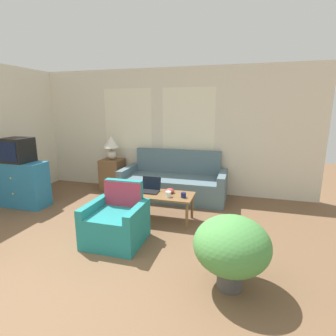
{
  "coord_description": "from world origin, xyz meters",
  "views": [
    {
      "loc": [
        1.7,
        -1.6,
        1.8
      ],
      "look_at": [
        0.46,
        2.76,
        0.75
      ],
      "focal_mm": 28.0,
      "sensor_mm": 36.0,
      "label": 1
    }
  ],
  "objects_px": {
    "table_lamp": "(111,145)",
    "snack_bowl": "(170,191)",
    "cup_navy": "(183,195)",
    "potted_plant": "(232,246)",
    "laptop": "(150,188)",
    "armchair": "(117,223)",
    "couch": "(174,184)",
    "coffee_table": "(162,197)",
    "cup_yellow": "(168,194)",
    "television": "(17,150)"
  },
  "relations": [
    {
      "from": "table_lamp",
      "to": "snack_bowl",
      "type": "xyz_separation_m",
      "value": [
        1.66,
        -1.19,
        -0.52
      ]
    },
    {
      "from": "table_lamp",
      "to": "cup_navy",
      "type": "height_order",
      "value": "table_lamp"
    },
    {
      "from": "table_lamp",
      "to": "potted_plant",
      "type": "height_order",
      "value": "table_lamp"
    },
    {
      "from": "table_lamp",
      "to": "laptop",
      "type": "height_order",
      "value": "table_lamp"
    },
    {
      "from": "potted_plant",
      "to": "armchair",
      "type": "bearing_deg",
      "value": 159.75
    },
    {
      "from": "couch",
      "to": "potted_plant",
      "type": "xyz_separation_m",
      "value": [
        1.25,
        -2.55,
        0.18
      ]
    },
    {
      "from": "table_lamp",
      "to": "coffee_table",
      "type": "bearing_deg",
      "value": -39.68
    },
    {
      "from": "laptop",
      "to": "cup_yellow",
      "type": "xyz_separation_m",
      "value": [
        0.37,
        -0.17,
        -0.01
      ]
    },
    {
      "from": "television",
      "to": "table_lamp",
      "type": "bearing_deg",
      "value": 50.11
    },
    {
      "from": "couch",
      "to": "cup_yellow",
      "type": "relative_size",
      "value": 23.38
    },
    {
      "from": "television",
      "to": "coffee_table",
      "type": "distance_m",
      "value": 2.77
    },
    {
      "from": "coffee_table",
      "to": "cup_yellow",
      "type": "height_order",
      "value": "cup_yellow"
    },
    {
      "from": "laptop",
      "to": "table_lamp",
      "type": "bearing_deg",
      "value": 137.51
    },
    {
      "from": "cup_navy",
      "to": "coffee_table",
      "type": "bearing_deg",
      "value": 169.68
    },
    {
      "from": "couch",
      "to": "armchair",
      "type": "bearing_deg",
      "value": -98.29
    },
    {
      "from": "armchair",
      "to": "snack_bowl",
      "type": "relative_size",
      "value": 5.59
    },
    {
      "from": "table_lamp",
      "to": "snack_bowl",
      "type": "distance_m",
      "value": 2.11
    },
    {
      "from": "coffee_table",
      "to": "snack_bowl",
      "type": "distance_m",
      "value": 0.17
    },
    {
      "from": "couch",
      "to": "cup_yellow",
      "type": "distance_m",
      "value": 1.3
    },
    {
      "from": "table_lamp",
      "to": "armchair",
      "type": "bearing_deg",
      "value": -61.08
    },
    {
      "from": "coffee_table",
      "to": "laptop",
      "type": "relative_size",
      "value": 3.22
    },
    {
      "from": "armchair",
      "to": "coffee_table",
      "type": "distance_m",
      "value": 0.91
    },
    {
      "from": "couch",
      "to": "cup_navy",
      "type": "bearing_deg",
      "value": -69.08
    },
    {
      "from": "cup_navy",
      "to": "cup_yellow",
      "type": "height_order",
      "value": "cup_yellow"
    },
    {
      "from": "coffee_table",
      "to": "couch",
      "type": "bearing_deg",
      "value": 94.77
    },
    {
      "from": "television",
      "to": "cup_navy",
      "type": "distance_m",
      "value": 3.11
    },
    {
      "from": "laptop",
      "to": "potted_plant",
      "type": "height_order",
      "value": "potted_plant"
    },
    {
      "from": "couch",
      "to": "coffee_table",
      "type": "distance_m",
      "value": 1.17
    },
    {
      "from": "armchair",
      "to": "table_lamp",
      "type": "height_order",
      "value": "table_lamp"
    },
    {
      "from": "cup_navy",
      "to": "snack_bowl",
      "type": "bearing_deg",
      "value": 148.8
    },
    {
      "from": "armchair",
      "to": "laptop",
      "type": "xyz_separation_m",
      "value": [
        0.16,
        0.89,
        0.24
      ]
    },
    {
      "from": "cup_yellow",
      "to": "coffee_table",
      "type": "bearing_deg",
      "value": 144.33
    },
    {
      "from": "couch",
      "to": "cup_navy",
      "type": "xyz_separation_m",
      "value": [
        0.47,
        -1.23,
        0.21
      ]
    },
    {
      "from": "coffee_table",
      "to": "cup_navy",
      "type": "distance_m",
      "value": 0.39
    },
    {
      "from": "table_lamp",
      "to": "cup_yellow",
      "type": "height_order",
      "value": "table_lamp"
    },
    {
      "from": "cup_yellow",
      "to": "television",
      "type": "bearing_deg",
      "value": 179.74
    },
    {
      "from": "table_lamp",
      "to": "cup_yellow",
      "type": "distance_m",
      "value": 2.24
    },
    {
      "from": "cup_yellow",
      "to": "snack_bowl",
      "type": "relative_size",
      "value": 0.62
    },
    {
      "from": "cup_yellow",
      "to": "potted_plant",
      "type": "bearing_deg",
      "value": -51.67
    },
    {
      "from": "couch",
      "to": "potted_plant",
      "type": "height_order",
      "value": "couch"
    },
    {
      "from": "television",
      "to": "cup_navy",
      "type": "height_order",
      "value": "television"
    },
    {
      "from": "laptop",
      "to": "couch",
      "type": "bearing_deg",
      "value": 83.27
    },
    {
      "from": "cup_navy",
      "to": "cup_yellow",
      "type": "xyz_separation_m",
      "value": [
        -0.23,
        -0.03,
        0.0
      ]
    },
    {
      "from": "couch",
      "to": "coffee_table",
      "type": "xyz_separation_m",
      "value": [
        0.1,
        -1.16,
        0.12
      ]
    },
    {
      "from": "table_lamp",
      "to": "potted_plant",
      "type": "xyz_separation_m",
      "value": [
        2.7,
        -2.67,
        -0.54
      ]
    },
    {
      "from": "armchair",
      "to": "television",
      "type": "height_order",
      "value": "television"
    },
    {
      "from": "couch",
      "to": "table_lamp",
      "type": "bearing_deg",
      "value": 175.29
    },
    {
      "from": "cup_navy",
      "to": "cup_yellow",
      "type": "relative_size",
      "value": 0.9
    },
    {
      "from": "potted_plant",
      "to": "cup_yellow",
      "type": "bearing_deg",
      "value": 128.33
    },
    {
      "from": "snack_bowl",
      "to": "television",
      "type": "bearing_deg",
      "value": -176.39
    }
  ]
}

